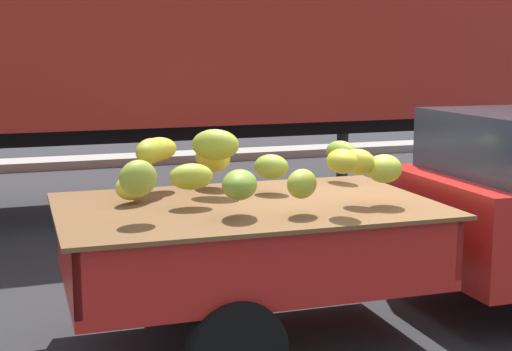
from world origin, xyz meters
TOP-DOWN VIEW (x-y plane):
  - ground at (0.00, 0.00)m, footprint 220.00×220.00m
  - curb_strip at (0.00, 9.27)m, footprint 80.00×0.80m
  - pickup_truck at (0.61, -0.16)m, footprint 4.89×1.89m
  - semi_trailer at (-1.28, 5.08)m, footprint 12.04×2.78m

SIDE VIEW (x-z plane):
  - ground at x=0.00m, z-range 0.00..0.00m
  - curb_strip at x=0.00m, z-range 0.00..0.16m
  - pickup_truck at x=0.61m, z-range 0.04..1.74m
  - semi_trailer at x=-1.28m, z-range 0.57..4.52m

